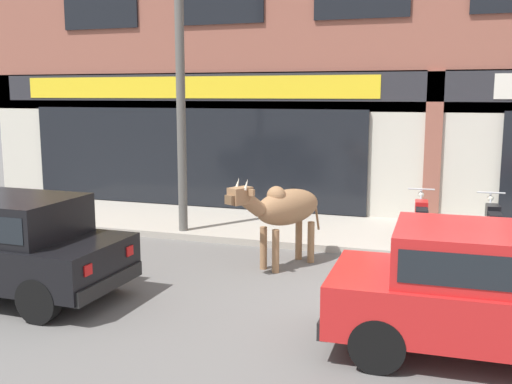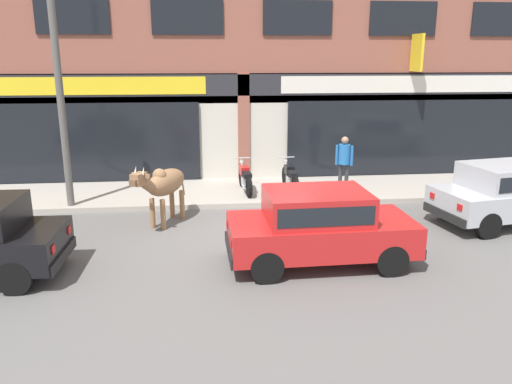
{
  "view_description": "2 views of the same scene",
  "coord_description": "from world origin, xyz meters",
  "px_view_note": "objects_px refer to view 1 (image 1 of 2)",
  "views": [
    {
      "loc": [
        0.49,
        -8.37,
        2.91
      ],
      "look_at": [
        -2.67,
        1.0,
        1.27
      ],
      "focal_mm": 42.0,
      "sensor_mm": 36.0,
      "label": 1
    },
    {
      "loc": [
        -1.23,
        -10.41,
        3.88
      ],
      "look_at": [
        -0.04,
        1.0,
        0.76
      ],
      "focal_mm": 35.0,
      "sensor_mm": 36.0,
      "label": 2
    }
  ],
  "objects_px": {
    "cow": "(284,209)",
    "car_2": "(489,287)",
    "car_0": "(7,241)",
    "utility_pole": "(181,94)",
    "motorcycle_0": "(421,218)",
    "motorcycle_1": "(493,223)"
  },
  "relations": [
    {
      "from": "cow",
      "to": "car_2",
      "type": "distance_m",
      "value": 4.1
    },
    {
      "from": "car_0",
      "to": "utility_pole",
      "type": "distance_m",
      "value": 4.67
    },
    {
      "from": "motorcycle_0",
      "to": "cow",
      "type": "bearing_deg",
      "value": -131.79
    },
    {
      "from": "car_2",
      "to": "motorcycle_1",
      "type": "distance_m",
      "value": 5.02
    },
    {
      "from": "motorcycle_1",
      "to": "utility_pole",
      "type": "height_order",
      "value": "utility_pole"
    },
    {
      "from": "car_0",
      "to": "motorcycle_0",
      "type": "relative_size",
      "value": 2.01
    },
    {
      "from": "cow",
      "to": "motorcycle_1",
      "type": "xyz_separation_m",
      "value": [
        3.4,
        2.33,
        -0.49
      ]
    },
    {
      "from": "cow",
      "to": "utility_pole",
      "type": "relative_size",
      "value": 0.35
    },
    {
      "from": "car_0",
      "to": "utility_pole",
      "type": "relative_size",
      "value": 0.66
    },
    {
      "from": "motorcycle_0",
      "to": "utility_pole",
      "type": "distance_m",
      "value": 5.3
    },
    {
      "from": "cow",
      "to": "motorcycle_0",
      "type": "bearing_deg",
      "value": 48.21
    },
    {
      "from": "car_0",
      "to": "cow",
      "type": "bearing_deg",
      "value": 38.54
    },
    {
      "from": "car_2",
      "to": "utility_pole",
      "type": "height_order",
      "value": "utility_pole"
    },
    {
      "from": "car_2",
      "to": "motorcycle_1",
      "type": "bearing_deg",
      "value": 86.54
    },
    {
      "from": "car_0",
      "to": "motorcycle_1",
      "type": "xyz_separation_m",
      "value": [
        6.77,
        5.01,
        -0.29
      ]
    },
    {
      "from": "motorcycle_0",
      "to": "motorcycle_1",
      "type": "relative_size",
      "value": 1.0
    },
    {
      "from": "motorcycle_1",
      "to": "utility_pole",
      "type": "distance_m",
      "value": 6.46
    },
    {
      "from": "cow",
      "to": "car_2",
      "type": "height_order",
      "value": "cow"
    },
    {
      "from": "cow",
      "to": "utility_pole",
      "type": "xyz_separation_m",
      "value": [
        -2.54,
        1.42,
        1.89
      ]
    },
    {
      "from": "motorcycle_1",
      "to": "motorcycle_0",
      "type": "bearing_deg",
      "value": 179.0
    },
    {
      "from": "cow",
      "to": "utility_pole",
      "type": "distance_m",
      "value": 3.47
    },
    {
      "from": "cow",
      "to": "motorcycle_1",
      "type": "height_order",
      "value": "cow"
    }
  ]
}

